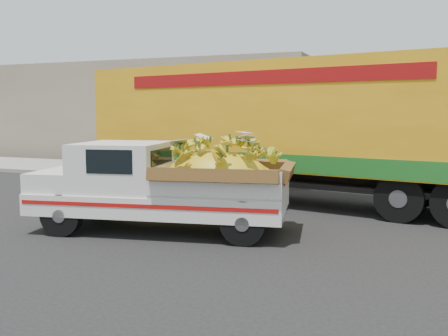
% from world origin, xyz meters
% --- Properties ---
extents(ground, '(100.00, 100.00, 0.00)m').
position_xyz_m(ground, '(0.00, 0.00, 0.00)').
color(ground, black).
rests_on(ground, ground).
extents(curb, '(60.00, 0.25, 0.15)m').
position_xyz_m(curb, '(0.00, 6.31, 0.07)').
color(curb, gray).
rests_on(curb, ground).
extents(sidewalk, '(60.00, 4.00, 0.14)m').
position_xyz_m(sidewalk, '(0.00, 8.41, 0.07)').
color(sidewalk, gray).
rests_on(sidewalk, ground).
extents(building_left, '(18.00, 6.00, 5.00)m').
position_xyz_m(building_left, '(-8.00, 14.31, 2.50)').
color(building_left, gray).
rests_on(building_left, ground).
extents(pickup_truck, '(5.51, 2.81, 1.84)m').
position_xyz_m(pickup_truck, '(1.16, -0.43, 0.99)').
color(pickup_truck, black).
rests_on(pickup_truck, ground).
extents(semi_trailer, '(12.08, 4.71, 3.80)m').
position_xyz_m(semi_trailer, '(2.17, 3.85, 2.12)').
color(semi_trailer, black).
rests_on(semi_trailer, ground).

